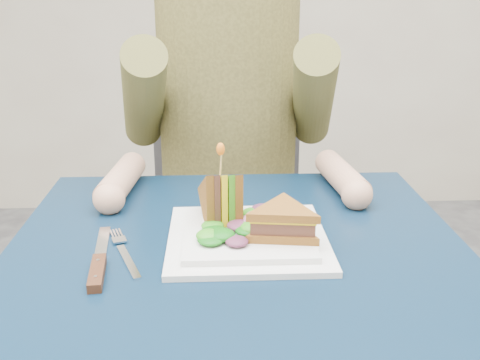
{
  "coord_description": "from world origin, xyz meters",
  "views": [
    {
      "loc": [
        -0.03,
        -0.8,
        1.14
      ],
      "look_at": [
        0.01,
        0.09,
        0.82
      ],
      "focal_mm": 42.0,
      "sensor_mm": 36.0,
      "label": 1
    }
  ],
  "objects_px": {
    "sandwich_flat": "(283,222)",
    "knife": "(98,267)",
    "chair": "(228,205)",
    "sandwich_upright": "(221,201)",
    "diner": "(228,79)",
    "fork": "(125,254)",
    "plate": "(247,236)",
    "table": "(238,295)"
  },
  "relations": [
    {
      "from": "sandwich_flat",
      "to": "knife",
      "type": "relative_size",
      "value": 0.67
    },
    {
      "from": "chair",
      "to": "sandwich_flat",
      "type": "distance_m",
      "value": 0.69
    },
    {
      "from": "sandwich_upright",
      "to": "knife",
      "type": "xyz_separation_m",
      "value": [
        -0.19,
        -0.13,
        -0.05
      ]
    },
    {
      "from": "chair",
      "to": "diner",
      "type": "distance_m",
      "value": 0.39
    },
    {
      "from": "fork",
      "to": "knife",
      "type": "xyz_separation_m",
      "value": [
        -0.03,
        -0.05,
        0.0
      ]
    },
    {
      "from": "chair",
      "to": "knife",
      "type": "xyz_separation_m",
      "value": [
        -0.21,
        -0.71,
        0.2
      ]
    },
    {
      "from": "chair",
      "to": "fork",
      "type": "xyz_separation_m",
      "value": [
        -0.18,
        -0.67,
        0.19
      ]
    },
    {
      "from": "diner",
      "to": "knife",
      "type": "height_order",
      "value": "diner"
    },
    {
      "from": "chair",
      "to": "sandwich_upright",
      "type": "bearing_deg",
      "value": -92.5
    },
    {
      "from": "chair",
      "to": "plate",
      "type": "distance_m",
      "value": 0.66
    },
    {
      "from": "knife",
      "to": "sandwich_upright",
      "type": "bearing_deg",
      "value": 35.89
    },
    {
      "from": "diner",
      "to": "fork",
      "type": "height_order",
      "value": "diner"
    },
    {
      "from": "knife",
      "to": "diner",
      "type": "bearing_deg",
      "value": 70.7
    },
    {
      "from": "chair",
      "to": "sandwich_upright",
      "type": "xyz_separation_m",
      "value": [
        -0.03,
        -0.58,
        0.24
      ]
    },
    {
      "from": "diner",
      "to": "sandwich_upright",
      "type": "distance_m",
      "value": 0.49
    },
    {
      "from": "sandwich_flat",
      "to": "sandwich_upright",
      "type": "relative_size",
      "value": 1.1
    },
    {
      "from": "table",
      "to": "diner",
      "type": "height_order",
      "value": "diner"
    },
    {
      "from": "knife",
      "to": "sandwich_flat",
      "type": "bearing_deg",
      "value": 12.79
    },
    {
      "from": "chair",
      "to": "knife",
      "type": "distance_m",
      "value": 0.77
    },
    {
      "from": "fork",
      "to": "knife",
      "type": "distance_m",
      "value": 0.06
    },
    {
      "from": "diner",
      "to": "plate",
      "type": "distance_m",
      "value": 0.54
    },
    {
      "from": "diner",
      "to": "knife",
      "type": "bearing_deg",
      "value": -109.3
    },
    {
      "from": "table",
      "to": "sandwich_flat",
      "type": "height_order",
      "value": "sandwich_flat"
    },
    {
      "from": "plate",
      "to": "knife",
      "type": "height_order",
      "value": "plate"
    },
    {
      "from": "table",
      "to": "plate",
      "type": "bearing_deg",
      "value": 64.29
    },
    {
      "from": "diner",
      "to": "knife",
      "type": "distance_m",
      "value": 0.66
    },
    {
      "from": "plate",
      "to": "knife",
      "type": "relative_size",
      "value": 1.17
    },
    {
      "from": "table",
      "to": "knife",
      "type": "bearing_deg",
      "value": -165.6
    },
    {
      "from": "diner",
      "to": "sandwich_upright",
      "type": "relative_size",
      "value": 5.54
    },
    {
      "from": "sandwich_flat",
      "to": "sandwich_upright",
      "type": "bearing_deg",
      "value": 144.23
    },
    {
      "from": "table",
      "to": "plate",
      "type": "xyz_separation_m",
      "value": [
        0.02,
        0.04,
        0.09
      ]
    },
    {
      "from": "table",
      "to": "sandwich_upright",
      "type": "relative_size",
      "value": 5.58
    },
    {
      "from": "fork",
      "to": "table",
      "type": "bearing_deg",
      "value": 1.87
    },
    {
      "from": "diner",
      "to": "table",
      "type": "bearing_deg",
      "value": -90.0
    },
    {
      "from": "table",
      "to": "sandwich_flat",
      "type": "relative_size",
      "value": 5.06
    },
    {
      "from": "chair",
      "to": "plate",
      "type": "bearing_deg",
      "value": -88.45
    },
    {
      "from": "sandwich_flat",
      "to": "fork",
      "type": "distance_m",
      "value": 0.25
    },
    {
      "from": "table",
      "to": "plate",
      "type": "height_order",
      "value": "plate"
    },
    {
      "from": "sandwich_upright",
      "to": "diner",
      "type": "bearing_deg",
      "value": 86.9
    },
    {
      "from": "plate",
      "to": "knife",
      "type": "xyz_separation_m",
      "value": [
        -0.23,
        -0.09,
        -0.0
      ]
    },
    {
      "from": "table",
      "to": "sandwich_upright",
      "type": "height_order",
      "value": "sandwich_upright"
    },
    {
      "from": "diner",
      "to": "knife",
      "type": "xyz_separation_m",
      "value": [
        -0.21,
        -0.6,
        -0.18
      ]
    }
  ]
}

